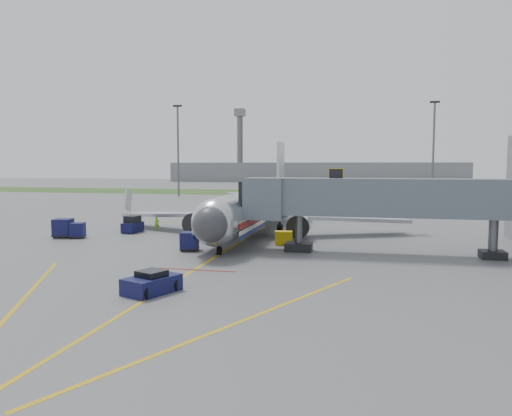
% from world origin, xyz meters
% --- Properties ---
extents(ground, '(400.00, 400.00, 0.00)m').
position_xyz_m(ground, '(0.00, 0.00, 0.00)').
color(ground, '#565659').
rests_on(ground, ground).
extents(grass_strip, '(300.00, 25.00, 0.01)m').
position_xyz_m(grass_strip, '(0.00, 90.00, 0.01)').
color(grass_strip, '#2D4C1E').
rests_on(grass_strip, ground).
extents(apron_markings, '(21.52, 50.00, 0.01)m').
position_xyz_m(apron_markings, '(0.00, -7.40, 0.00)').
color(apron_markings, gold).
rests_on(apron_markings, ground).
extents(airliner, '(32.10, 35.67, 10.25)m').
position_xyz_m(airliner, '(0.00, 15.25, 2.65)').
color(airliner, silver).
rests_on(airliner, ground).
extents(jet_bridge, '(25.30, 4.00, 6.90)m').
position_xyz_m(jet_bridge, '(12.86, 5.00, 4.47)').
color(jet_bridge, slate).
rests_on(jet_bridge, ground).
extents(light_mast_left, '(2.00, 0.44, 20.40)m').
position_xyz_m(light_mast_left, '(-30.00, 70.00, 10.78)').
color(light_mast_left, '#595B60').
rests_on(light_mast_left, ground).
extents(light_mast_right, '(2.00, 0.44, 20.40)m').
position_xyz_m(light_mast_right, '(25.00, 75.00, 10.78)').
color(light_mast_right, '#595B60').
rests_on(light_mast_right, ground).
extents(distant_terminal, '(120.00, 14.00, 8.00)m').
position_xyz_m(distant_terminal, '(-10.00, 170.00, 4.00)').
color(distant_terminal, slate).
rests_on(distant_terminal, ground).
extents(control_tower, '(4.00, 4.00, 30.00)m').
position_xyz_m(control_tower, '(-40.00, 165.00, 17.33)').
color(control_tower, '#595B60').
rests_on(control_tower, ground).
extents(pushback_tug, '(2.93, 3.56, 1.28)m').
position_xyz_m(pushback_tug, '(-0.26, -10.30, 0.54)').
color(pushback_tug, '#0B0F33').
rests_on(pushback_tug, ground).
extents(baggage_tug, '(1.54, 2.66, 1.79)m').
position_xyz_m(baggage_tug, '(-12.76, 12.52, 0.79)').
color(baggage_tug, '#0B0F33').
rests_on(baggage_tug, ground).
extents(baggage_cart_a, '(1.65, 1.65, 1.55)m').
position_xyz_m(baggage_cart_a, '(-3.00, 3.31, 0.79)').
color(baggage_cart_a, '#0B0F33').
rests_on(baggage_cart_a, ground).
extents(baggage_cart_b, '(2.02, 2.02, 1.85)m').
position_xyz_m(baggage_cart_b, '(-17.86, 7.76, 0.94)').
color(baggage_cart_b, '#0B0F33').
rests_on(baggage_cart_b, ground).
extents(baggage_cart_c, '(1.74, 1.74, 1.49)m').
position_xyz_m(baggage_cart_c, '(-16.28, 7.77, 0.76)').
color(baggage_cart_c, '#0B0F33').
rests_on(baggage_cart_c, ground).
extents(belt_loader, '(2.62, 4.77, 2.25)m').
position_xyz_m(belt_loader, '(-5.18, 15.88, 0.56)').
color(belt_loader, '#0B0F33').
rests_on(belt_loader, ground).
extents(ground_power_cart, '(1.65, 1.21, 1.22)m').
position_xyz_m(ground_power_cart, '(4.24, 8.00, 0.60)').
color(ground_power_cart, '#DFBE0D').
rests_on(ground_power_cart, ground).
extents(ramp_worker, '(0.65, 0.65, 1.51)m').
position_xyz_m(ramp_worker, '(-10.78, 14.30, 0.76)').
color(ramp_worker, '#83D719').
rests_on(ramp_worker, ground).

